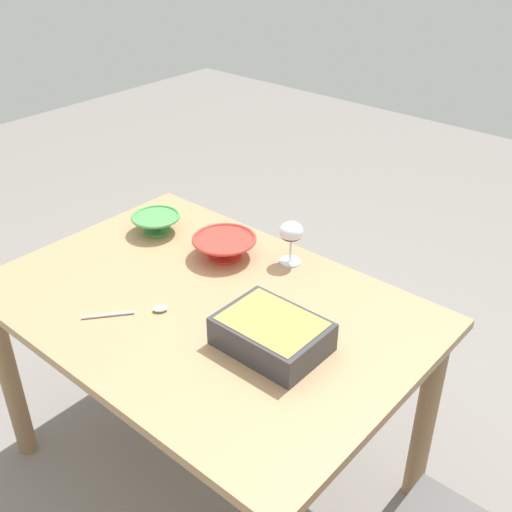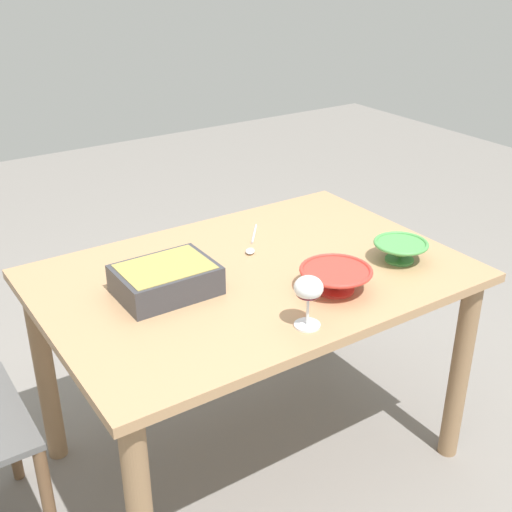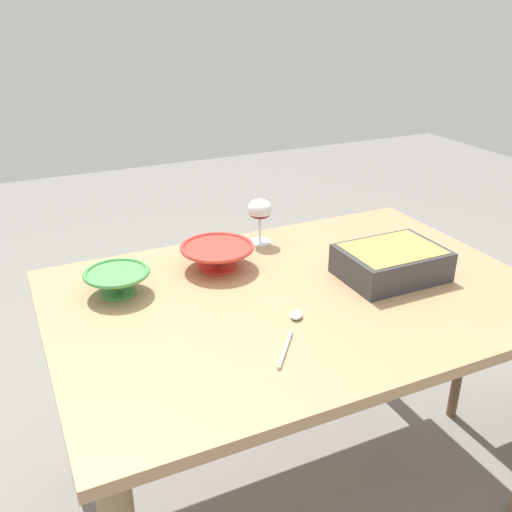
{
  "view_description": "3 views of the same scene",
  "coord_description": "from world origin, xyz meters",
  "px_view_note": "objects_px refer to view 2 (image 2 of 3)",
  "views": [
    {
      "loc": [
        -1.1,
        1.04,
        1.8
      ],
      "look_at": [
        -0.04,
        -0.19,
        0.82
      ],
      "focal_mm": 43.41,
      "sensor_mm": 36.0,
      "label": 1
    },
    {
      "loc": [
        -1.0,
        -1.52,
        1.67
      ],
      "look_at": [
        -0.04,
        -0.07,
        0.82
      ],
      "focal_mm": 46.16,
      "sensor_mm": 36.0,
      "label": 2
    },
    {
      "loc": [
        0.67,
        1.17,
        1.45
      ],
      "look_at": [
        0.03,
        -0.2,
        0.76
      ],
      "focal_mm": 39.88,
      "sensor_mm": 36.0,
      "label": 3
    }
  ],
  "objects_px": {
    "wine_glass": "(308,291)",
    "mixing_bowl": "(336,278)",
    "dining_table": "(253,303)",
    "casserole_dish": "(166,278)",
    "small_bowl": "(400,250)",
    "serving_spoon": "(252,245)"
  },
  "relations": [
    {
      "from": "dining_table",
      "to": "small_bowl",
      "type": "height_order",
      "value": "small_bowl"
    },
    {
      "from": "mixing_bowl",
      "to": "serving_spoon",
      "type": "relative_size",
      "value": 1.06
    },
    {
      "from": "mixing_bowl",
      "to": "small_bowl",
      "type": "height_order",
      "value": "mixing_bowl"
    },
    {
      "from": "mixing_bowl",
      "to": "wine_glass",
      "type": "bearing_deg",
      "value": -149.37
    },
    {
      "from": "mixing_bowl",
      "to": "small_bowl",
      "type": "relative_size",
      "value": 1.23
    },
    {
      "from": "wine_glass",
      "to": "serving_spoon",
      "type": "distance_m",
      "value": 0.53
    },
    {
      "from": "wine_glass",
      "to": "serving_spoon",
      "type": "bearing_deg",
      "value": 73.25
    },
    {
      "from": "dining_table",
      "to": "casserole_dish",
      "type": "bearing_deg",
      "value": 174.45
    },
    {
      "from": "small_bowl",
      "to": "serving_spoon",
      "type": "distance_m",
      "value": 0.49
    },
    {
      "from": "dining_table",
      "to": "casserole_dish",
      "type": "height_order",
      "value": "casserole_dish"
    },
    {
      "from": "dining_table",
      "to": "casserole_dish",
      "type": "distance_m",
      "value": 0.33
    },
    {
      "from": "wine_glass",
      "to": "dining_table",
      "type": "bearing_deg",
      "value": 81.22
    },
    {
      "from": "casserole_dish",
      "to": "serving_spoon",
      "type": "xyz_separation_m",
      "value": [
        0.38,
        0.13,
        -0.04
      ]
    },
    {
      "from": "casserole_dish",
      "to": "mixing_bowl",
      "type": "xyz_separation_m",
      "value": [
        0.42,
        -0.26,
        -0.01
      ]
    },
    {
      "from": "mixing_bowl",
      "to": "casserole_dish",
      "type": "bearing_deg",
      "value": 148.16
    },
    {
      "from": "small_bowl",
      "to": "serving_spoon",
      "type": "height_order",
      "value": "small_bowl"
    },
    {
      "from": "wine_glass",
      "to": "small_bowl",
      "type": "distance_m",
      "value": 0.52
    },
    {
      "from": "dining_table",
      "to": "wine_glass",
      "type": "distance_m",
      "value": 0.41
    },
    {
      "from": "wine_glass",
      "to": "small_bowl",
      "type": "bearing_deg",
      "value": 16.97
    },
    {
      "from": "mixing_bowl",
      "to": "small_bowl",
      "type": "xyz_separation_m",
      "value": [
        0.3,
        0.04,
        -0.0
      ]
    },
    {
      "from": "mixing_bowl",
      "to": "small_bowl",
      "type": "bearing_deg",
      "value": 6.98
    },
    {
      "from": "wine_glass",
      "to": "mixing_bowl",
      "type": "height_order",
      "value": "wine_glass"
    }
  ]
}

